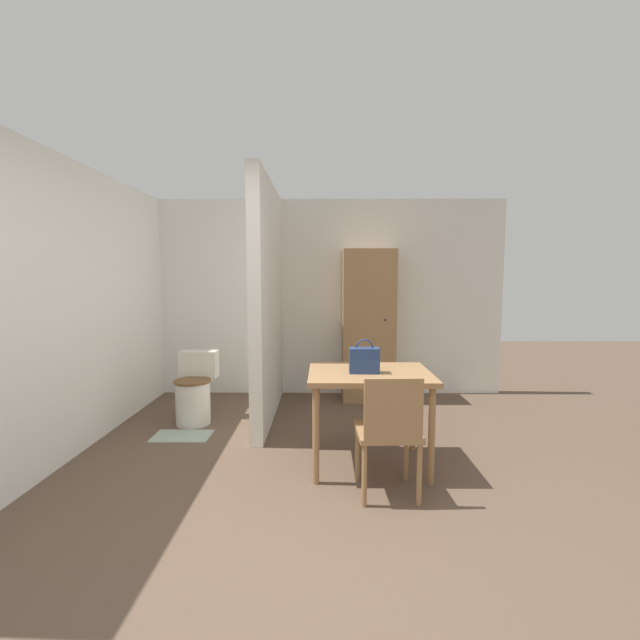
% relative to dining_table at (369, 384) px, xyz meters
% --- Properties ---
extents(ground_plane, '(16.00, 16.00, 0.00)m').
position_rel_dining_table_xyz_m(ground_plane, '(-0.52, -1.16, -0.67)').
color(ground_plane, brown).
extents(wall_back, '(4.90, 0.12, 2.50)m').
position_rel_dining_table_xyz_m(wall_back, '(-0.52, 2.23, 0.58)').
color(wall_back, silver).
rests_on(wall_back, ground_plane).
extents(wall_left, '(0.12, 4.33, 2.50)m').
position_rel_dining_table_xyz_m(wall_left, '(-2.53, 0.50, 0.58)').
color(wall_left, silver).
rests_on(wall_left, ground_plane).
extents(partition_wall, '(0.12, 1.83, 2.50)m').
position_rel_dining_table_xyz_m(partition_wall, '(-0.96, 1.25, 0.58)').
color(partition_wall, silver).
rests_on(partition_wall, ground_plane).
extents(dining_table, '(0.96, 0.76, 0.77)m').
position_rel_dining_table_xyz_m(dining_table, '(0.00, 0.00, 0.00)').
color(dining_table, '#997047').
rests_on(dining_table, ground_plane).
extents(wooden_chair, '(0.44, 0.44, 0.87)m').
position_rel_dining_table_xyz_m(wooden_chair, '(0.08, -0.51, -0.19)').
color(wooden_chair, '#997047').
rests_on(wooden_chair, ground_plane).
extents(toilet, '(0.39, 0.52, 0.72)m').
position_rel_dining_table_xyz_m(toilet, '(-1.72, 1.03, -0.35)').
color(toilet, silver).
rests_on(toilet, ground_plane).
extents(handbag, '(0.23, 0.11, 0.27)m').
position_rel_dining_table_xyz_m(handbag, '(-0.05, -0.04, 0.20)').
color(handbag, navy).
rests_on(handbag, dining_table).
extents(wooden_cabinet, '(0.63, 0.50, 1.85)m').
position_rel_dining_table_xyz_m(wooden_cabinet, '(0.18, 1.91, 0.25)').
color(wooden_cabinet, '#997047').
rests_on(wooden_cabinet, ground_plane).
extents(bath_mat, '(0.54, 0.32, 0.01)m').
position_rel_dining_table_xyz_m(bath_mat, '(-1.72, 0.60, -0.67)').
color(bath_mat, '#99A899').
rests_on(bath_mat, ground_plane).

